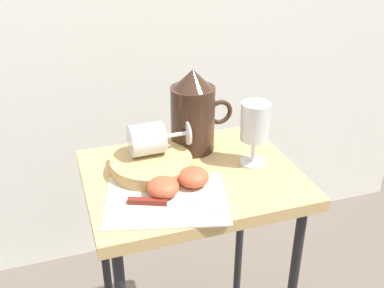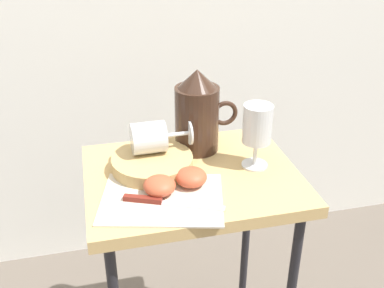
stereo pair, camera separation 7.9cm
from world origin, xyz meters
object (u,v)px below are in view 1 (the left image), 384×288
basket_tray (152,165)px  wine_glass_upright (255,125)px  wine_glass_tipped_near (148,139)px  apple_half_right (193,177)px  apple_half_left (163,187)px  knife (163,203)px  pitcher (193,118)px  table (192,203)px

basket_tray → wine_glass_upright: (0.25, -0.04, 0.09)m
wine_glass_tipped_near → apple_half_right: bearing=-58.6°
basket_tray → wine_glass_tipped_near: wine_glass_tipped_near is taller
wine_glass_tipped_near → apple_half_left: 0.15m
apple_half_right → knife: 0.10m
wine_glass_upright → apple_half_right: 0.20m
knife → basket_tray: bearing=85.8°
pitcher → apple_half_left: bearing=-124.9°
pitcher → knife: pitcher is taller
wine_glass_tipped_near → apple_half_right: 0.15m
wine_glass_tipped_near → basket_tray: bearing=-92.6°
basket_tray → wine_glass_upright: wine_glass_upright is taller
table → knife: 0.17m
pitcher → apple_half_left: 0.24m
knife → table: bearing=47.1°
table → apple_half_left: apple_half_left is taller
pitcher → wine_glass_upright: (0.12, -0.12, 0.02)m
wine_glass_upright → knife: size_ratio=0.77×
basket_tray → wine_glass_tipped_near: (0.00, 0.03, 0.06)m
table → wine_glass_tipped_near: size_ratio=4.74×
apple_half_right → knife: size_ratio=0.35×
basket_tray → knife: (-0.01, -0.15, -0.01)m
basket_tray → pitcher: bearing=31.2°
pitcher → wine_glass_upright: 0.17m
pitcher → wine_glass_upright: pitcher is taller
knife → wine_glass_tipped_near: bearing=86.1°
wine_glass_upright → apple_half_left: 0.27m
pitcher → apple_half_left: pitcher is taller
apple_half_right → basket_tray: bearing=128.7°
pitcher → wine_glass_tipped_near: 0.14m
wine_glass_upright → knife: (-0.26, -0.11, -0.10)m
wine_glass_upright → apple_half_left: size_ratio=2.23×
wine_glass_upright → wine_glass_tipped_near: wine_glass_upright is taller
pitcher → basket_tray: bearing=-148.8°
apple_half_left → knife: (-0.01, -0.04, -0.02)m
table → pitcher: 0.22m
table → knife: size_ratio=3.36×
apple_half_left → apple_half_right: (0.08, 0.02, 0.00)m
pitcher → wine_glass_tipped_near: size_ratio=1.47×
basket_tray → wine_glass_upright: bearing=-9.1°
basket_tray → apple_half_right: size_ratio=2.72×
apple_half_right → wine_glass_tipped_near: bearing=121.4°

